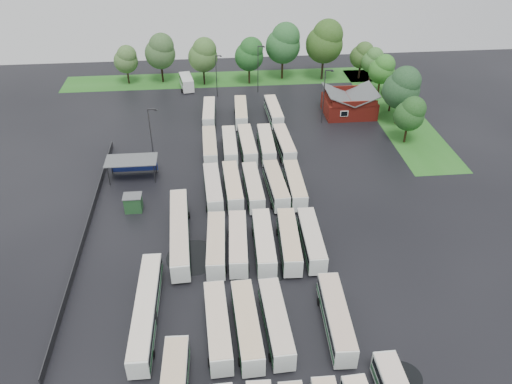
{
  "coord_description": "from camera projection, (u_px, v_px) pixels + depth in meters",
  "views": [
    {
      "loc": [
        -3.87,
        -49.24,
        43.57
      ],
      "look_at": [
        2.0,
        12.0,
        2.5
      ],
      "focal_mm": 35.0,
      "sensor_mm": 36.0,
      "label": 1
    }
  ],
  "objects": [
    {
      "name": "ground",
      "position": [
        250.0,
        259.0,
        65.26
      ],
      "size": [
        160.0,
        160.0,
        0.0
      ],
      "primitive_type": "plane",
      "color": "black",
      "rests_on": "ground"
    },
    {
      "name": "bus_r4c1",
      "position": [
        230.0,
        146.0,
        87.64
      ],
      "size": [
        2.37,
        10.94,
        3.04
      ],
      "rotation": [
        0.0,
        0.0,
        -0.0
      ],
      "color": "silver",
      "rests_on": "ground"
    },
    {
      "name": "tree_north_2",
      "position": [
        203.0,
        55.0,
        112.1
      ],
      "size": [
        6.64,
        6.64,
        11.0
      ],
      "color": "black",
      "rests_on": "ground"
    },
    {
      "name": "tree_east_1",
      "position": [
        403.0,
        87.0,
        94.64
      ],
      "size": [
        7.08,
        7.08,
        11.73
      ],
      "color": "#3B2113",
      "rests_on": "ground"
    },
    {
      "name": "bus_r2c0",
      "position": [
        216.0,
        244.0,
        65.17
      ],
      "size": [
        2.81,
        11.19,
        3.09
      ],
      "rotation": [
        0.0,
        0.0,
        -0.04
      ],
      "color": "silver",
      "rests_on": "ground"
    },
    {
      "name": "tree_north_5",
      "position": [
        325.0,
        41.0,
        113.8
      ],
      "size": [
        8.52,
        8.52,
        14.12
      ],
      "color": "black",
      "rests_on": "ground"
    },
    {
      "name": "bus_r2c1",
      "position": [
        238.0,
        243.0,
        65.43
      ],
      "size": [
        2.88,
        11.15,
        3.07
      ],
      "rotation": [
        0.0,
        0.0,
        -0.05
      ],
      "color": "silver",
      "rests_on": "ground"
    },
    {
      "name": "bus_r5c0",
      "position": [
        209.0,
        113.0,
        98.98
      ],
      "size": [
        2.7,
        10.89,
        3.01
      ],
      "rotation": [
        0.0,
        0.0,
        -0.04
      ],
      "color": "silver",
      "rests_on": "ground"
    },
    {
      "name": "bus_r3c3",
      "position": [
        276.0,
        185.0,
        76.95
      ],
      "size": [
        2.94,
        11.35,
        3.13
      ],
      "rotation": [
        0.0,
        0.0,
        0.05
      ],
      "color": "silver",
      "rests_on": "ground"
    },
    {
      "name": "bus_r5c2",
      "position": [
        241.0,
        112.0,
        99.24
      ],
      "size": [
        2.84,
        11.2,
        3.09
      ],
      "rotation": [
        0.0,
        0.0,
        -0.04
      ],
      "color": "silver",
      "rests_on": "ground"
    },
    {
      "name": "bus_r1c0",
      "position": [
        218.0,
        326.0,
        53.75
      ],
      "size": [
        2.88,
        11.27,
        3.11
      ],
      "rotation": [
        0.0,
        0.0,
        0.05
      ],
      "color": "silver",
      "rests_on": "ground"
    },
    {
      "name": "bus_r1c4",
      "position": [
        336.0,
        317.0,
        54.68
      ],
      "size": [
        2.89,
        11.51,
        3.18
      ],
      "rotation": [
        0.0,
        0.0,
        -0.04
      ],
      "color": "silver",
      "rests_on": "ground"
    },
    {
      "name": "bus_r3c1",
      "position": [
        233.0,
        186.0,
        76.74
      ],
      "size": [
        2.75,
        11.26,
        3.11
      ],
      "rotation": [
        0.0,
        0.0,
        0.03
      ],
      "color": "silver",
      "rests_on": "ground"
    },
    {
      "name": "brick_building",
      "position": [
        349.0,
        106.0,
        101.54
      ],
      "size": [
        10.07,
        8.6,
        5.39
      ],
      "color": "maroon",
      "rests_on": "ground"
    },
    {
      "name": "tree_north_1",
      "position": [
        161.0,
        51.0,
        113.24
      ],
      "size": [
        6.94,
        6.94,
        11.5
      ],
      "color": "black",
      "rests_on": "ground"
    },
    {
      "name": "artic_bus_west_c",
      "position": [
        146.0,
        310.0,
        55.7
      ],
      "size": [
        2.59,
        16.29,
        3.02
      ],
      "rotation": [
        0.0,
        0.0,
        -0.02
      ],
      "color": "silver",
      "rests_on": "ground"
    },
    {
      "name": "lamp_post_back_w",
      "position": [
        217.0,
        73.0,
        107.05
      ],
      "size": [
        1.43,
        0.28,
        9.28
      ],
      "color": "#2D2D30",
      "rests_on": "ground"
    },
    {
      "name": "minibus",
      "position": [
        187.0,
        82.0,
        113.02
      ],
      "size": [
        3.48,
        6.94,
        2.9
      ],
      "rotation": [
        0.0,
        0.0,
        0.16
      ],
      "color": "silver",
      "rests_on": "ground"
    },
    {
      "name": "artic_bus_west_b",
      "position": [
        180.0,
        232.0,
        67.23
      ],
      "size": [
        3.14,
        17.13,
        3.16
      ],
      "rotation": [
        0.0,
        0.0,
        0.04
      ],
      "color": "silver",
      "rests_on": "ground"
    },
    {
      "name": "tree_north_4",
      "position": [
        284.0,
        43.0,
        114.44
      ],
      "size": [
        8.02,
        8.02,
        13.29
      ],
      "color": "black",
      "rests_on": "ground"
    },
    {
      "name": "bus_r1c2",
      "position": [
        276.0,
        322.0,
        54.22
      ],
      "size": [
        2.79,
        11.15,
        3.08
      ],
      "rotation": [
        0.0,
        0.0,
        0.04
      ],
      "color": "silver",
      "rests_on": "ground"
    },
    {
      "name": "tree_north_6",
      "position": [
        362.0,
        55.0,
        116.24
      ],
      "size": [
        5.33,
        5.32,
        8.81
      ],
      "color": "#312115",
      "rests_on": "ground"
    },
    {
      "name": "bus_r2c3",
      "position": [
        289.0,
        241.0,
        65.7
      ],
      "size": [
        2.97,
        11.4,
        3.14
      ],
      "rotation": [
        0.0,
        0.0,
        -0.05
      ],
      "color": "silver",
      "rests_on": "ground"
    },
    {
      "name": "puddle_2",
      "position": [
        193.0,
        257.0,
        65.6
      ],
      "size": [
        7.18,
        7.18,
        0.01
      ],
      "primitive_type": "cylinder",
      "color": "black",
      "rests_on": "ground"
    },
    {
      "name": "tree_east_4",
      "position": [
        373.0,
        60.0,
        114.4
      ],
      "size": [
        5.0,
        5.0,
        8.28
      ],
      "color": "#33241A",
      "rests_on": "ground"
    },
    {
      "name": "bus_r2c2",
      "position": [
        264.0,
        242.0,
        65.49
      ],
      "size": [
        2.71,
        11.48,
        3.18
      ],
      "rotation": [
        0.0,
        0.0,
        -0.02
      ],
      "color": "silver",
      "rests_on": "ground"
    },
    {
      "name": "bus_r5c4",
      "position": [
        274.0,
        111.0,
        99.53
      ],
      "size": [
        2.69,
        11.14,
        3.08
      ],
      "rotation": [
        0.0,
        0.0,
        0.03
      ],
      "color": "silver",
      "rests_on": "ground"
    },
    {
      "name": "bus_r2c4",
      "position": [
        311.0,
        239.0,
        65.98
      ],
      "size": [
        2.62,
        11.15,
        3.09
      ],
      "rotation": [
        0.0,
        0.0,
        -0.02
      ],
      "color": "silver",
      "rests_on": "ground"
    },
    {
      "name": "puddle_4",
      "position": [
        403.0,
        377.0,
        50.41
      ],
      "size": [
        3.89,
        3.89,
        0.01
      ],
      "primitive_type": "cylinder",
      "color": "black",
      "rests_on": "ground"
    },
    {
      "name": "tree_north_0",
      "position": [
        126.0,
        59.0,
        113.33
      ],
      "size": [
        5.46,
        5.46,
        9.04
      ],
      "color": "black",
      "rests_on": "ground"
    },
    {
      "name": "tree_east_2",
      "position": [
        393.0,
        90.0,
        101.24
      ],
      "size": [
        4.3,
        4.27,
        7.06
      ],
      "color": "black",
      "rests_on": "ground"
    },
    {
      "name": "puddle_3",
      "position": [
        272.0,
        272.0,
        63.26
      ],
      "size": [
        3.82,
        3.82,
        0.01
      ],
      "primitive_type": "cylinder",
      "color": "black",
      "rests_on": "ground"
    },
    {
      "name": "tree_north_3",
      "position": [
        250.0,
        54.0,
        112.79
      ],
      "size": [
        6.54,
        6.54,
        10.84
      ],
      "color": "#312015",
      "rests_on": "ground"
    },
    {
      "name": "bus_r3c0",
      "position": [
        213.0,
        188.0,
        76.28
      ],
      "size": [
        2.86,
        11.21,
        3.09
      ],
      "rotation": [
        0.0,
        0.0,
        0.05
      ],
      "color": "silver",
      "rests_on": "ground"
    },
    {
      "name": "lamp_post_ne",
      "position": [
        325.0,
        93.0,
        95.54
      ],
      "size": [
        1.68,
        0.33,
        10.94
      ],
      "color": "#2D2D30",
      "rests_on": "ground"
    },
    {
      "name": "wash_shed",
      "position": [
        132.0,
        162.0,
        80.47
      ],
      "size": [
        8.2,
        4.2,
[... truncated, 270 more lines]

